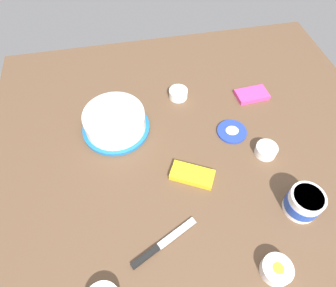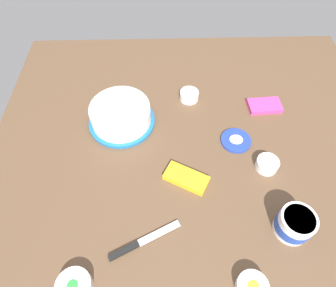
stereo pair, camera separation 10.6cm
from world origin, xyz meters
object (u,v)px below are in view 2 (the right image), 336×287
(sprinkle_bowl_yellow, at_px, (252,287))
(spreading_knife, at_px, (139,243))
(sprinkle_bowl_green, at_px, (74,286))
(candy_box_upper, at_px, (265,106))
(sprinkle_bowl_pink, at_px, (190,95))
(frosting_tub_lid, at_px, (236,140))
(sprinkle_bowl_blue, at_px, (267,164))
(frosted_cake, at_px, (121,114))
(frosting_tub, at_px, (295,224))
(candy_box_lower, at_px, (186,178))

(sprinkle_bowl_yellow, bearing_deg, spreading_knife, 157.30)
(sprinkle_bowl_yellow, relative_size, sprinkle_bowl_green, 0.90)
(candy_box_upper, bearing_deg, sprinkle_bowl_pink, 165.30)
(frosting_tub_lid, distance_m, sprinkle_bowl_blue, 0.15)
(frosted_cake, distance_m, frosting_tub, 0.72)
(frosted_cake, relative_size, frosting_tub, 2.38)
(sprinkle_bowl_green, distance_m, candy_box_lower, 0.47)
(sprinkle_bowl_yellow, height_order, candy_box_lower, sprinkle_bowl_yellow)
(frosting_tub_lid, xyz_separation_m, spreading_knife, (-0.36, -0.38, -0.00))
(sprinkle_bowl_pink, relative_size, sprinkle_bowl_green, 0.81)
(frosting_tub_lid, relative_size, spreading_knife, 0.52)
(frosted_cake, bearing_deg, candy_box_upper, 6.42)
(sprinkle_bowl_pink, distance_m, sprinkle_bowl_green, 0.82)
(frosting_tub, distance_m, candy_box_lower, 0.37)
(sprinkle_bowl_green, bearing_deg, candy_box_upper, 44.51)
(spreading_knife, bearing_deg, candy_box_upper, 47.46)
(sprinkle_bowl_green, xyz_separation_m, candy_box_upper, (0.68, 0.67, -0.01))
(frosting_tub_lid, xyz_separation_m, sprinkle_bowl_green, (-0.53, -0.49, 0.01))
(spreading_knife, relative_size, candy_box_lower, 1.47)
(sprinkle_bowl_green, bearing_deg, frosting_tub, 13.03)
(frosting_tub_lid, height_order, sprinkle_bowl_pink, sprinkle_bowl_pink)
(frosting_tub, height_order, candy_box_lower, frosting_tub)
(sprinkle_bowl_blue, height_order, sprinkle_bowl_green, same)
(frosting_tub_lid, height_order, spreading_knife, frosting_tub_lid)
(spreading_knife, bearing_deg, candy_box_lower, 53.99)
(candy_box_lower, xyz_separation_m, candy_box_upper, (0.35, 0.33, -0.00))
(sprinkle_bowl_pink, bearing_deg, frosted_cake, -155.90)
(frosted_cake, bearing_deg, sprinkle_bowl_green, -98.59)
(sprinkle_bowl_yellow, bearing_deg, sprinkle_bowl_green, 178.05)
(spreading_knife, xyz_separation_m, sprinkle_bowl_blue, (0.45, 0.26, 0.01))
(frosting_tub_lid, distance_m, candy_box_lower, 0.26)
(sprinkle_bowl_green, distance_m, candy_box_upper, 0.95)
(candy_box_upper, bearing_deg, frosting_tub, -97.59)
(frosting_tub, distance_m, candy_box_upper, 0.52)
(frosted_cake, height_order, sprinkle_bowl_green, frosted_cake)
(spreading_knife, xyz_separation_m, sprinkle_bowl_yellow, (0.32, -0.13, 0.02))
(frosted_cake, relative_size, candy_box_lower, 1.75)
(frosting_tub, height_order, spreading_knife, frosting_tub)
(frosting_tub_lid, bearing_deg, sprinkle_bowl_green, -137.05)
(sprinkle_bowl_blue, height_order, sprinkle_bowl_pink, same)
(spreading_knife, distance_m, sprinkle_bowl_blue, 0.52)
(sprinkle_bowl_green, bearing_deg, sprinkle_bowl_blue, 31.28)
(spreading_knife, relative_size, sprinkle_bowl_blue, 2.80)
(spreading_knife, xyz_separation_m, candy_box_upper, (0.51, 0.55, 0.00))
(sprinkle_bowl_blue, bearing_deg, sprinkle_bowl_pink, 125.46)
(frosting_tub, xyz_separation_m, spreading_knife, (-0.47, -0.03, -0.04))
(sprinkle_bowl_blue, height_order, candy_box_lower, sprinkle_bowl_blue)
(frosting_tub, relative_size, candy_box_lower, 0.74)
(frosting_tub, relative_size, sprinkle_bowl_green, 1.12)
(sprinkle_bowl_pink, bearing_deg, sprinkle_bowl_blue, -54.54)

